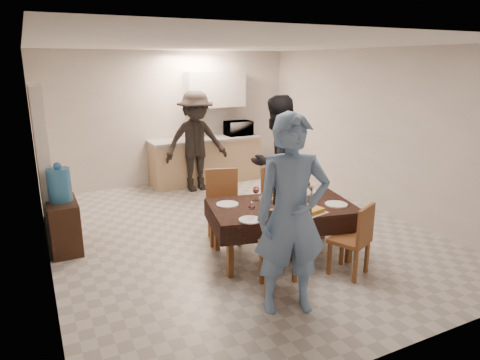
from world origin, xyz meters
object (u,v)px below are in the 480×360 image
object	(u,v)px
water_pitcher	(308,195)
person_kitchen	(196,142)
dining_table	(282,207)
person_far	(276,161)
console	(64,225)
microwave	(238,128)
wine_bottle	(276,192)
savoury_tart	(306,211)
water_jug	(59,185)
person_near	(292,216)

from	to	relation	value
water_pitcher	person_kitchen	distance (m)	3.26
dining_table	person_far	size ratio (longest dim) A/B	1.00
console	microwave	world-z (taller)	microwave
wine_bottle	savoury_tart	bearing A→B (deg)	-70.77
water_pitcher	person_kitchen	bearing A→B (deg)	94.45
water_jug	person_far	size ratio (longest dim) A/B	0.22
water_jug	microwave	xyz separation A→B (m)	(3.63, 2.23, 0.18)
person_near	person_far	bearing A→B (deg)	80.66
dining_table	person_far	distance (m)	1.23
savoury_tart	person_near	bearing A→B (deg)	-134.13
water_jug	person_far	bearing A→B (deg)	-7.12
savoury_tart	microwave	bearing A→B (deg)	74.67
water_pitcher	savoury_tart	xyz separation A→B (m)	(-0.25, -0.33, -0.07)
water_pitcher	microwave	bearing A→B (deg)	76.99
savoury_tart	water_jug	bearing A→B (deg)	144.46
dining_table	savoury_tart	size ratio (longest dim) A/B	4.45
dining_table	water_pitcher	distance (m)	0.38
water_jug	person_far	xyz separation A→B (m)	(2.97, -0.37, 0.08)
water_jug	wine_bottle	xyz separation A→B (m)	(2.37, -1.37, -0.04)
microwave	person_kitchen	xyz separation A→B (m)	(-1.11, -0.45, -0.12)
wine_bottle	person_near	distance (m)	1.22
console	dining_table	bearing A→B (deg)	-30.41
console	water_jug	world-z (taller)	water_jug
savoury_tart	person_kitchen	xyz separation A→B (m)	(-0.00, 3.58, 0.23)
person_kitchen	water_pitcher	bearing A→B (deg)	-85.55
water_jug	person_near	xyz separation A→B (m)	(1.87, -2.47, 0.10)
person_near	water_pitcher	bearing A→B (deg)	66.32
water_jug	water_pitcher	bearing A→B (deg)	-27.96
water_pitcher	person_kitchen	world-z (taller)	person_kitchen
console	person_near	distance (m)	3.17
dining_table	person_near	size ratio (longest dim) A/B	0.98
savoury_tart	person_far	bearing A→B (deg)	72.53
water_jug	wine_bottle	size ratio (longest dim) A/B	1.32
console	water_jug	bearing A→B (deg)	-90.00
dining_table	savoury_tart	distance (m)	0.40
water_jug	wine_bottle	bearing A→B (deg)	-30.04
water_pitcher	savoury_tart	distance (m)	0.42
wine_bottle	person_kitchen	xyz separation A→B (m)	(0.15, 3.15, 0.09)
water_pitcher	savoury_tart	world-z (taller)	water_pitcher
water_pitcher	person_near	size ratio (longest dim) A/B	0.10
microwave	person_far	size ratio (longest dim) A/B	0.28
person_kitchen	dining_table	bearing A→B (deg)	-91.74
console	person_far	size ratio (longest dim) A/B	0.38
dining_table	person_kitchen	world-z (taller)	person_kitchen
person_far	console	bearing A→B (deg)	-22.49
dining_table	person_far	world-z (taller)	person_far
microwave	person_kitchen	bearing A→B (deg)	22.12
water_jug	savoury_tart	distance (m)	3.10
microwave	person_far	xyz separation A→B (m)	(-0.65, -2.60, -0.09)
console	wine_bottle	size ratio (longest dim) A/B	2.23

